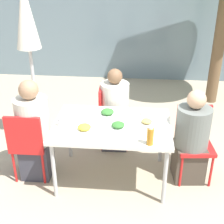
# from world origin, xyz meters

# --- Properties ---
(ground_plane) EXTENTS (24.00, 24.00, 0.00)m
(ground_plane) POSITION_xyz_m (0.00, 0.00, 0.00)
(ground_plane) COLOR tan
(building_facade) EXTENTS (10.00, 0.20, 3.00)m
(building_facade) POSITION_xyz_m (0.00, 3.53, 1.50)
(building_facade) COLOR slate
(building_facade) RESTS_ON ground
(dining_table) EXTENTS (1.29, 0.89, 0.72)m
(dining_table) POSITION_xyz_m (0.00, 0.00, 0.66)
(dining_table) COLOR silver
(dining_table) RESTS_ON ground
(chair_left) EXTENTS (0.41, 0.41, 0.87)m
(chair_left) POSITION_xyz_m (-0.94, -0.10, 0.51)
(chair_left) COLOR red
(chair_left) RESTS_ON ground
(person_left) EXTENTS (0.37, 0.37, 1.21)m
(person_left) POSITION_xyz_m (-0.89, -0.02, 0.57)
(person_left) COLOR #383842
(person_left) RESTS_ON ground
(chair_right) EXTENTS (0.44, 0.44, 0.87)m
(chair_right) POSITION_xyz_m (0.94, 0.17, 0.51)
(chair_right) COLOR red
(chair_right) RESTS_ON ground
(person_right) EXTENTS (0.38, 0.38, 1.12)m
(person_right) POSITION_xyz_m (0.89, 0.09, 0.52)
(person_right) COLOR #473D33
(person_right) RESTS_ON ground
(chair_far) EXTENTS (0.42, 0.42, 0.87)m
(chair_far) POSITION_xyz_m (-0.11, 0.74, 0.51)
(chair_far) COLOR red
(chair_far) RESTS_ON ground
(person_far) EXTENTS (0.37, 0.37, 1.12)m
(person_far) POSITION_xyz_m (-0.03, 0.70, 0.52)
(person_far) COLOR #383842
(person_far) RESTS_ON ground
(closed_umbrella) EXTENTS (0.36, 0.36, 2.18)m
(closed_umbrella) POSITION_xyz_m (-1.10, 0.73, 1.60)
(closed_umbrella) COLOR #333333
(closed_umbrella) RESTS_ON ground
(plate_0) EXTENTS (0.25, 0.25, 0.07)m
(plate_0) POSITION_xyz_m (0.07, -0.08, 0.75)
(plate_0) COLOR white
(plate_0) RESTS_ON dining_table
(plate_1) EXTENTS (0.21, 0.21, 0.06)m
(plate_1) POSITION_xyz_m (0.38, 0.04, 0.74)
(plate_1) COLOR white
(plate_1) RESTS_ON dining_table
(plate_2) EXTENTS (0.27, 0.27, 0.07)m
(plate_2) POSITION_xyz_m (-0.07, 0.21, 0.75)
(plate_2) COLOR white
(plate_2) RESTS_ON dining_table
(plate_3) EXTENTS (0.25, 0.25, 0.07)m
(plate_3) POSITION_xyz_m (-0.28, -0.17, 0.75)
(plate_3) COLOR white
(plate_3) RESTS_ON dining_table
(bottle) EXTENTS (0.07, 0.07, 0.20)m
(bottle) POSITION_xyz_m (0.41, -0.38, 0.82)
(bottle) COLOR #B7751E
(bottle) RESTS_ON dining_table
(drinking_cup) EXTENTS (0.07, 0.07, 0.09)m
(drinking_cup) POSITION_xyz_m (-0.55, -0.08, 0.77)
(drinking_cup) COLOR silver
(drinking_cup) RESTS_ON dining_table
(salad_bowl) EXTENTS (0.18, 0.18, 0.05)m
(salad_bowl) POSITION_xyz_m (0.40, 0.26, 0.74)
(salad_bowl) COLOR white
(salad_bowl) RESTS_ON dining_table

